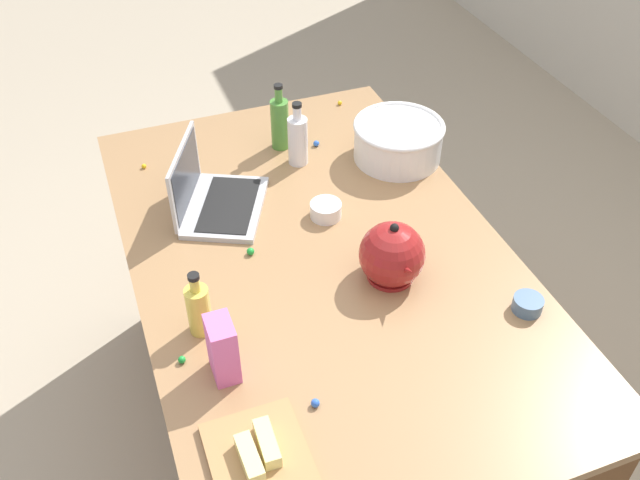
% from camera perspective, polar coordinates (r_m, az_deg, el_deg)
% --- Properties ---
extents(ground_plane, '(12.00, 12.00, 0.00)m').
position_cam_1_polar(ground_plane, '(2.67, 0.00, -15.50)').
color(ground_plane, '#B7A88E').
extents(island_counter, '(1.69, 1.05, 0.90)m').
position_cam_1_polar(island_counter, '(2.31, 0.00, -9.34)').
color(island_counter, brown).
rests_on(island_counter, ground).
extents(laptop, '(0.37, 0.34, 0.22)m').
position_cam_1_polar(laptop, '(2.14, -8.82, 3.54)').
color(laptop, '#B7B7BC').
rests_on(laptop, island_counter).
extents(mixing_bowl_large, '(0.30, 0.30, 0.13)m').
position_cam_1_polar(mixing_bowl_large, '(2.34, 6.43, 8.15)').
color(mixing_bowl_large, white).
rests_on(mixing_bowl_large, island_counter).
extents(bottle_olive, '(0.06, 0.06, 0.24)m').
position_cam_1_polar(bottle_olive, '(2.37, -3.32, 9.60)').
color(bottle_olive, '#4C8C38').
rests_on(bottle_olive, island_counter).
extents(bottle_oil, '(0.06, 0.06, 0.19)m').
position_cam_1_polar(bottle_oil, '(1.75, -9.93, -5.56)').
color(bottle_oil, '#DBC64C').
rests_on(bottle_oil, island_counter).
extents(bottle_vinegar, '(0.07, 0.07, 0.22)m').
position_cam_1_polar(bottle_vinegar, '(2.29, -1.84, 8.26)').
color(bottle_vinegar, white).
rests_on(bottle_vinegar, island_counter).
extents(kettle, '(0.21, 0.18, 0.20)m').
position_cam_1_polar(kettle, '(1.87, 5.94, -1.25)').
color(kettle, maroon).
rests_on(kettle, island_counter).
extents(cutting_board, '(0.30, 0.21, 0.02)m').
position_cam_1_polar(cutting_board, '(1.54, -4.69, -18.23)').
color(cutting_board, '#AD7F4C').
rests_on(cutting_board, island_counter).
extents(butter_stick_left, '(0.11, 0.04, 0.04)m').
position_cam_1_polar(butter_stick_left, '(1.53, -5.80, -17.39)').
color(butter_stick_left, '#F4E58C').
rests_on(butter_stick_left, cutting_board).
extents(butter_stick_right, '(0.11, 0.04, 0.04)m').
position_cam_1_polar(butter_stick_right, '(1.54, -4.37, -16.27)').
color(butter_stick_right, '#F4E58C').
rests_on(butter_stick_right, cutting_board).
extents(ramekin_small, '(0.08, 0.08, 0.04)m').
position_cam_1_polar(ramekin_small, '(1.89, 16.68, -5.07)').
color(ramekin_small, slate).
rests_on(ramekin_small, island_counter).
extents(ramekin_medium, '(0.10, 0.10, 0.05)m').
position_cam_1_polar(ramekin_medium, '(2.10, 0.48, 2.48)').
color(ramekin_medium, white).
rests_on(ramekin_medium, island_counter).
extents(candy_bag, '(0.09, 0.06, 0.17)m').
position_cam_1_polar(candy_bag, '(1.64, -8.01, -8.86)').
color(candy_bag, pink).
rests_on(candy_bag, island_counter).
extents(candy_0, '(0.02, 0.02, 0.02)m').
position_cam_1_polar(candy_0, '(1.74, -11.27, -9.61)').
color(candy_0, green).
rests_on(candy_0, island_counter).
extents(candy_1, '(0.02, 0.02, 0.02)m').
position_cam_1_polar(candy_1, '(2.38, -14.25, 5.90)').
color(candy_1, yellow).
rests_on(candy_1, island_counter).
extents(candy_2, '(0.02, 0.02, 0.02)m').
position_cam_1_polar(candy_2, '(2.65, 1.64, 11.19)').
color(candy_2, yellow).
rests_on(candy_2, island_counter).
extents(candy_3, '(0.02, 0.02, 0.02)m').
position_cam_1_polar(candy_3, '(1.98, -5.73, -0.94)').
color(candy_3, green).
rests_on(candy_3, island_counter).
extents(candy_4, '(0.02, 0.02, 0.02)m').
position_cam_1_polar(candy_4, '(1.63, -0.39, -13.24)').
color(candy_4, blue).
rests_on(candy_4, island_counter).
extents(candy_5, '(0.02, 0.02, 0.02)m').
position_cam_1_polar(candy_5, '(2.42, -0.31, 7.93)').
color(candy_5, blue).
rests_on(candy_5, island_counter).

